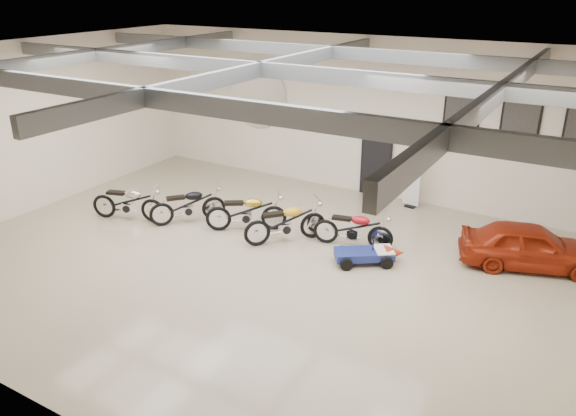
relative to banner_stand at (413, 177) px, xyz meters
The scene contains 18 objects.
floor 5.89m from the banner_stand, 108.75° to the right, with size 16.00×12.00×0.01m, color tan.
ceiling 7.07m from the banner_stand, 108.75° to the right, with size 16.00×12.00×0.01m, color slate.
back_wall 2.46m from the banner_stand, 165.01° to the left, with size 16.00×0.02×5.00m, color #EFE1CE.
left_wall 11.40m from the banner_stand, 150.87° to the right, with size 0.02×12.00×5.00m, color #EFE1CE.
ceiling_beams 6.93m from the banner_stand, 108.75° to the right, with size 15.80×11.80×0.32m, color slate, non-canonical shape.
door 1.44m from the banner_stand, 161.79° to the left, with size 0.92×0.08×2.10m, color black.
logo_plaque 6.16m from the banner_stand, behind, with size 2.30×0.06×1.16m, color silver, non-canonical shape.
poster_left 2.45m from the banner_stand, 22.11° to the left, with size 1.05×0.08×1.35m, color black, non-canonical shape.
poster_mid 3.49m from the banner_stand, ahead, with size 1.05×0.08×1.35m, color black, non-canonical shape.
oil_sign 0.85m from the banner_stand, 85.87° to the left, with size 0.72×0.10×0.72m, color white, non-canonical shape.
banner_stand is the anchor object (origin of this frame).
motorcycle_silver 8.51m from the banner_stand, 143.01° to the right, with size 2.19×0.68×1.14m, color silver, non-canonical shape.
motorcycle_black 6.78m from the banner_stand, 139.65° to the right, with size 2.14×0.66×1.11m, color silver, non-canonical shape.
motorcycle_gold 5.26m from the banner_stand, 130.57° to the right, with size 2.21×0.68×1.15m, color silver, non-canonical shape.
motorcycle_yellow 4.59m from the banner_stand, 117.13° to the right, with size 2.24×0.69×1.16m, color silver, non-canonical shape.
motorcycle_red 3.49m from the banner_stand, 96.76° to the right, with size 2.07×0.64×1.08m, color silver, non-canonical shape.
go_kart 4.13m from the banner_stand, 85.13° to the right, with size 1.76×0.79×0.64m, color navy, non-canonical shape.
vintage_car 4.41m from the banner_stand, 31.24° to the right, with size 3.28×1.32×1.12m, color maroon.
Camera 1 is at (6.72, -10.30, 6.57)m, focal length 35.00 mm.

